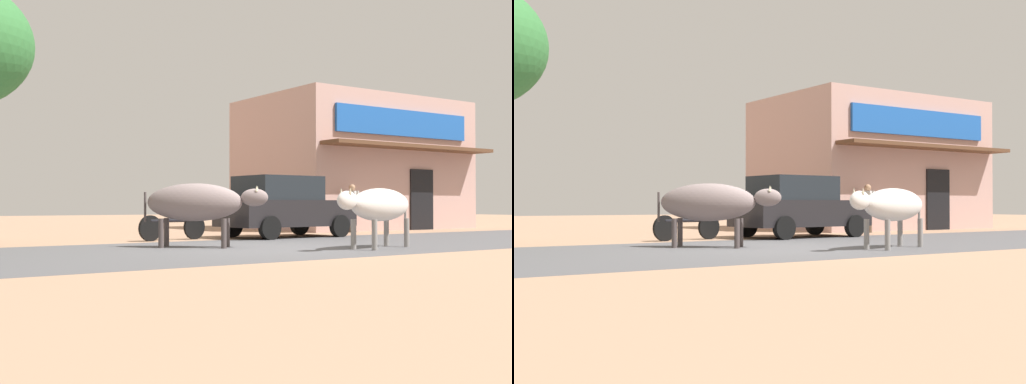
# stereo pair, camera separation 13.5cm
# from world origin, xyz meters

# --- Properties ---
(ground) EXTENTS (80.00, 80.00, 0.00)m
(ground) POSITION_xyz_m (0.00, 0.00, 0.00)
(ground) COLOR tan
(asphalt_road) EXTENTS (72.00, 5.88, 0.00)m
(asphalt_road) POSITION_xyz_m (0.00, 0.00, 0.00)
(asphalt_road) COLOR #545356
(asphalt_road) RESTS_ON ground
(storefront_right_club) EXTENTS (7.60, 6.08, 4.68)m
(storefront_right_club) POSITION_xyz_m (9.30, 7.39, 2.35)
(storefront_right_club) COLOR tan
(storefront_right_club) RESTS_ON ground
(parked_hatchback_car) EXTENTS (3.73, 2.00, 1.64)m
(parked_hatchback_car) POSITION_xyz_m (3.11, 3.25, 0.84)
(parked_hatchback_car) COLOR black
(parked_hatchback_car) RESTS_ON ground
(parked_motorcycle) EXTENTS (1.95, 0.40, 1.06)m
(parked_motorcycle) POSITION_xyz_m (-0.03, 3.54, 0.47)
(parked_motorcycle) COLOR black
(parked_motorcycle) RESTS_ON ground
(cow_near_brown) EXTENTS (2.25, 1.97, 1.32)m
(cow_near_brown) POSITION_xyz_m (-0.86, 0.79, 0.92)
(cow_near_brown) COLOR slate
(cow_near_brown) RESTS_ON ground
(cow_far_dark) EXTENTS (2.61, 1.24, 1.22)m
(cow_far_dark) POSITION_xyz_m (2.08, -1.46, 0.87)
(cow_far_dark) COLOR silver
(cow_far_dark) RESTS_ON ground
(pedestrian_by_shop) EXTENTS (0.48, 0.61, 1.52)m
(pedestrian_by_shop) POSITION_xyz_m (6.64, 4.45, 0.88)
(pedestrian_by_shop) COLOR brown
(pedestrian_by_shop) RESTS_ON ground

